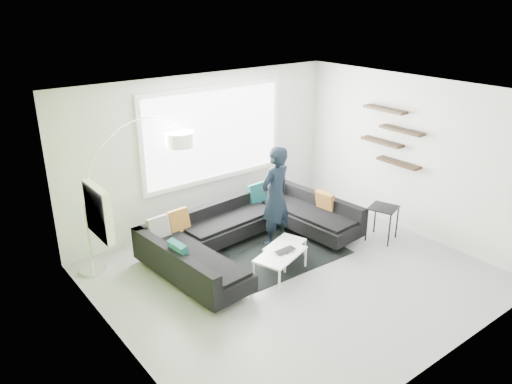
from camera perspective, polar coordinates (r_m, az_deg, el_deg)
ground at (r=7.86m, az=4.29°, el=-9.48°), size 5.50×5.50×0.00m
room_shell at (r=7.27m, az=3.83°, el=3.59°), size 5.54×5.04×2.82m
sectional_sofa at (r=8.36m, az=-0.19°, el=-4.87°), size 3.56×2.39×0.73m
rug at (r=8.48m, az=2.13°, el=-6.91°), size 2.23×1.65×0.01m
coffee_table at (r=7.97m, az=3.10°, el=-7.46°), size 1.27×0.98×0.37m
arc_lamp at (r=7.86m, az=-19.07°, el=-1.44°), size 2.16×0.85×2.27m
side_table at (r=9.06m, az=14.20°, el=-3.49°), size 0.57×0.57×0.62m
person at (r=8.41m, az=2.20°, el=-0.55°), size 0.78×0.63×1.76m
laptop at (r=7.72m, az=3.62°, el=-6.85°), size 0.38×0.26×0.03m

